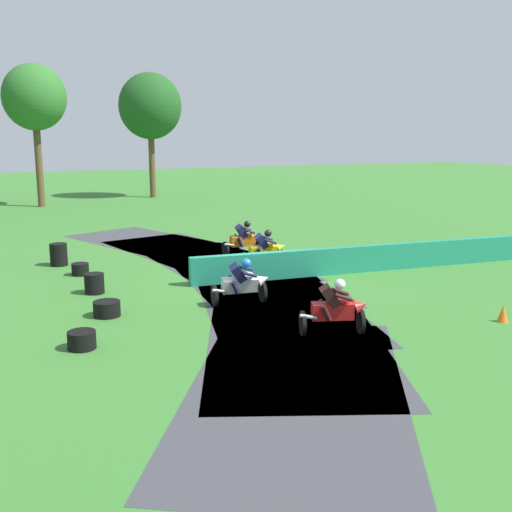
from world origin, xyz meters
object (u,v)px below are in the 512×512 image
object	(u,v)px
motorcycle_lead_red	(336,308)
motorcycle_fourth_orange	(245,239)
tire_stack_mid_b	(94,283)
motorcycle_trailing_yellow	(265,249)
traffic_cone	(503,313)
tire_stack_mid_a	(107,309)
tire_stack_far	(80,269)
motorcycle_chase_white	(243,282)
tire_stack_extra_a	(59,255)
tire_stack_near	(82,340)

from	to	relation	value
motorcycle_lead_red	motorcycle_fourth_orange	bearing A→B (deg)	80.37
motorcycle_fourth_orange	tire_stack_mid_b	xyz separation A→B (m)	(-6.26, -3.45, -0.36)
motorcycle_trailing_yellow	traffic_cone	xyz separation A→B (m)	(2.95, -8.14, -0.44)
motorcycle_lead_red	tire_stack_mid_a	bearing A→B (deg)	141.88
tire_stack_mid_b	tire_stack_mid_a	bearing A→B (deg)	-91.62
tire_stack_mid_b	tire_stack_far	world-z (taller)	tire_stack_mid_b
motorcycle_chase_white	tire_stack_extra_a	distance (m)	8.43
tire_stack_mid_b	tire_stack_far	bearing A→B (deg)	91.45
motorcycle_fourth_orange	tire_stack_mid_a	size ratio (longest dim) A/B	2.39
motorcycle_trailing_yellow	tire_stack_near	size ratio (longest dim) A/B	2.70
motorcycle_chase_white	tire_stack_near	distance (m)	4.98
motorcycle_lead_red	motorcycle_chase_white	world-z (taller)	motorcycle_lead_red
motorcycle_chase_white	tire_stack_mid_b	xyz separation A→B (m)	(-3.59, 2.89, -0.34)
tire_stack_near	motorcycle_lead_red	bearing A→B (deg)	-14.31
tire_stack_mid_a	motorcycle_fourth_orange	bearing A→B (deg)	43.13
motorcycle_trailing_yellow	tire_stack_mid_b	world-z (taller)	motorcycle_trailing_yellow
motorcycle_trailing_yellow	tire_stack_near	xyz separation A→B (m)	(-7.13, -5.91, -0.46)
tire_stack_near	traffic_cone	world-z (taller)	traffic_cone
motorcycle_fourth_orange	tire_stack_mid_a	bearing A→B (deg)	-136.87
tire_stack_near	tire_stack_far	world-z (taller)	same
motorcycle_chase_white	tire_stack_mid_a	size ratio (longest dim) A/B	2.42
motorcycle_fourth_orange	traffic_cone	distance (m)	10.79
motorcycle_lead_red	traffic_cone	bearing A→B (deg)	-10.12
tire_stack_far	traffic_cone	world-z (taller)	traffic_cone
tire_stack_near	traffic_cone	distance (m)	10.32
tire_stack_far	tire_stack_mid_b	bearing A→B (deg)	-88.55
motorcycle_chase_white	tire_stack_extra_a	world-z (taller)	motorcycle_chase_white
motorcycle_trailing_yellow	tire_stack_near	world-z (taller)	motorcycle_trailing_yellow
motorcycle_lead_red	motorcycle_fourth_orange	xyz separation A→B (m)	(1.63, 9.62, -0.01)
motorcycle_lead_red	tire_stack_mid_a	size ratio (longest dim) A/B	2.41
motorcycle_chase_white	motorcycle_lead_red	bearing A→B (deg)	-72.47
motorcycle_trailing_yellow	tire_stack_extra_a	size ratio (longest dim) A/B	2.12
motorcycle_lead_red	motorcycle_trailing_yellow	bearing A→B (deg)	78.59
motorcycle_fourth_orange	tire_stack_far	world-z (taller)	motorcycle_fourth_orange
traffic_cone	tire_stack_mid_a	bearing A→B (deg)	153.88
tire_stack_mid_b	tire_stack_extra_a	xyz separation A→B (m)	(-0.56, 4.44, 0.10)
tire_stack_mid_a	tire_stack_mid_b	xyz separation A→B (m)	(0.07, 2.48, 0.10)
motorcycle_fourth_orange	motorcycle_chase_white	bearing A→B (deg)	-112.82
motorcycle_trailing_yellow	traffic_cone	world-z (taller)	motorcycle_trailing_yellow
tire_stack_mid_a	traffic_cone	distance (m)	10.17
tire_stack_mid_b	traffic_cone	size ratio (longest dim) A/B	1.36
motorcycle_chase_white	motorcycle_trailing_yellow	size ratio (longest dim) A/B	1.00
motorcycle_trailing_yellow	tire_stack_mid_b	bearing A→B (deg)	-169.07
tire_stack_mid_b	motorcycle_lead_red	bearing A→B (deg)	-53.10
motorcycle_fourth_orange	tire_stack_mid_b	bearing A→B (deg)	-151.14
tire_stack_near	motorcycle_chase_white	bearing A→B (deg)	21.78
motorcycle_chase_white	motorcycle_fourth_orange	distance (m)	6.88
tire_stack_near	tire_stack_extra_a	bearing A→B (deg)	87.18
tire_stack_mid_b	motorcycle_chase_white	bearing A→B (deg)	-38.77
motorcycle_trailing_yellow	tire_stack_near	distance (m)	9.27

